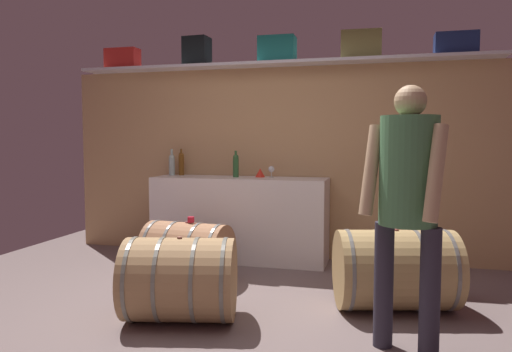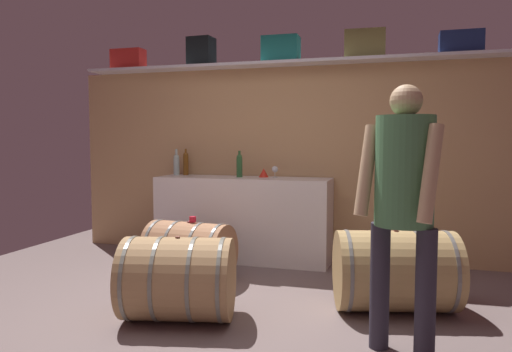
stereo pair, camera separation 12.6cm
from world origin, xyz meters
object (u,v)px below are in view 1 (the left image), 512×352
object	(u,v)px
toolcase_navy	(456,44)
red_funnel	(260,173)
toolcase_red	(123,59)
winemaker_pouring	(408,191)
toolcase_teal	(277,50)
wine_barrel_flank	(180,279)
wine_glass	(271,170)
wine_barrel_far	(395,270)
wine_bottle_green	(236,165)
tasting_cup	(191,220)
toolcase_olive	(361,45)
work_cabinet	(240,219)
wine_bottle_clear	(172,164)
wine_bottle_amber	(181,163)
toolcase_black	(197,52)
wine_barrel_near	(187,251)

from	to	relation	value
toolcase_navy	red_funnel	size ratio (longest dim) A/B	3.70
toolcase_red	red_funnel	bearing A→B (deg)	-1.89
winemaker_pouring	toolcase_red	bearing A→B (deg)	-8.99
toolcase_teal	red_funnel	xyz separation A→B (m)	(-0.18, -0.06, -1.36)
wine_barrel_flank	wine_glass	bearing A→B (deg)	70.73
toolcase_red	wine_glass	size ratio (longest dim) A/B	3.14
red_funnel	wine_barrel_far	size ratio (longest dim) A/B	0.11
wine_bottle_green	toolcase_red	bearing A→B (deg)	174.25
red_funnel	tasting_cup	size ratio (longest dim) A/B	1.71
wine_glass	tasting_cup	xyz separation A→B (m)	(-0.55, -1.00, -0.42)
red_funnel	toolcase_navy	bearing A→B (deg)	1.69
tasting_cup	toolcase_teal	bearing A→B (deg)	60.56
toolcase_red	wine_bottle_green	distance (m)	1.93
tasting_cup	toolcase_red	bearing A→B (deg)	140.83
toolcase_olive	work_cabinet	bearing A→B (deg)	-174.72
toolcase_navy	wine_bottle_green	size ratio (longest dim) A/B	1.38
wine_bottle_clear	wine_barrel_far	xyz separation A→B (m)	(2.53, -1.34, -0.74)
wine_bottle_amber	wine_barrel_far	bearing A→B (deg)	-29.42
wine_barrel_far	tasting_cup	bearing A→B (deg)	155.79
toolcase_red	toolcase_teal	distance (m)	1.90
toolcase_black	toolcase_navy	world-z (taller)	toolcase_black
work_cabinet	toolcase_black	bearing A→B (deg)	163.00
wine_glass	wine_barrel_flank	distance (m)	2.12
toolcase_teal	toolcase_red	bearing A→B (deg)	179.20
toolcase_red	toolcase_olive	distance (m)	2.81
toolcase_olive	winemaker_pouring	world-z (taller)	toolcase_olive
tasting_cup	winemaker_pouring	bearing A→B (deg)	-30.67
toolcase_olive	wine_bottle_amber	bearing A→B (deg)	178.33
toolcase_black	wine_bottle_green	size ratio (longest dim) A/B	1.11
wine_glass	wine_barrel_far	distance (m)	1.99
work_cabinet	wine_bottle_green	xyz separation A→B (m)	(-0.05, 0.02, 0.60)
wine_bottle_green	wine_barrel_flank	world-z (taller)	wine_bottle_green
red_funnel	wine_bottle_clear	bearing A→B (deg)	179.32
wine_bottle_green	wine_bottle_clear	distance (m)	0.83
toolcase_teal	work_cabinet	xyz separation A→B (m)	(-0.39, -0.17, -1.87)
toolcase_navy	wine_bottle_green	bearing A→B (deg)	-176.42
toolcase_navy	wine_bottle_amber	bearing A→B (deg)	-179.74
work_cabinet	wine_bottle_clear	xyz separation A→B (m)	(-0.87, 0.12, 0.60)
toolcase_navy	winemaker_pouring	distance (m)	2.59
work_cabinet	tasting_cup	world-z (taller)	work_cabinet
wine_glass	wine_barrel_flank	bearing A→B (deg)	-96.61
red_funnel	wine_barrel_far	bearing A→B (deg)	-42.44
wine_glass	tasting_cup	bearing A→B (deg)	-118.85
winemaker_pouring	work_cabinet	bearing A→B (deg)	-24.64
toolcase_olive	wine_bottle_clear	bearing A→B (deg)	178.99
wine_glass	wine_barrel_flank	xyz separation A→B (m)	(-0.23, -1.99, -0.70)
red_funnel	wine_barrel_near	world-z (taller)	red_funnel
toolcase_red	toolcase_teal	bearing A→B (deg)	0.09
tasting_cup	winemaker_pouring	xyz separation A→B (m)	(1.91, -1.14, 0.44)
wine_bottle_clear	wine_glass	bearing A→B (deg)	-0.69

